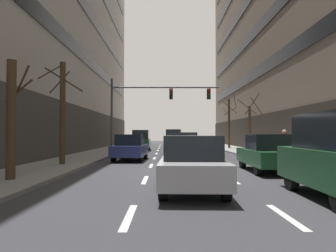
{
  "coord_description": "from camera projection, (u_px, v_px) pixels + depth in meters",
  "views": [
    {
      "loc": [
        -0.84,
        -14.29,
        1.64
      ],
      "look_at": [
        -0.61,
        10.47,
        2.26
      ],
      "focal_mm": 33.75,
      "sensor_mm": 36.0,
      "label": 1
    }
  ],
  "objects": [
    {
      "name": "car_driving_5",
      "position": [
        192.0,
        164.0,
        9.0
      ],
      "size": [
        1.95,
        4.32,
        1.59
      ],
      "color": "black",
      "rests_on": "ground"
    },
    {
      "name": "lane_stripe_l2_s8",
      "position": [
        186.0,
        148.0,
        36.26
      ],
      "size": [
        0.16,
        2.0,
        0.01
      ],
      "primitive_type": "cube",
      "color": "silver",
      "rests_on": "ground"
    },
    {
      "name": "lane_stripe_l2_s2",
      "position": [
        286.0,
        216.0,
        6.27
      ],
      "size": [
        0.16,
        2.0,
        0.01
      ],
      "primitive_type": "cube",
      "color": "silver",
      "rests_on": "ground"
    },
    {
      "name": "lane_stripe_l2_s3",
      "position": [
        232.0,
        180.0,
        11.27
      ],
      "size": [
        0.16,
        2.0,
        0.01
      ],
      "primitive_type": "cube",
      "color": "silver",
      "rests_on": "ground"
    },
    {
      "name": "ground_plane",
      "position": [
        184.0,
        170.0,
        14.26
      ],
      "size": [
        120.0,
        120.0,
        0.0
      ],
      "primitive_type": "plane",
      "color": "#38383D"
    },
    {
      "name": "street_tree_3",
      "position": [
        229.0,
        122.0,
        33.61
      ],
      "size": [
        1.65,
        1.74,
        5.92
      ],
      "color": "#4C3823",
      "rests_on": "sidewalk_right"
    },
    {
      "name": "lane_stripe_l1_s5",
      "position": [
        154.0,
        158.0,
        21.24
      ],
      "size": [
        0.16,
        2.0,
        0.01
      ],
      "primitive_type": "cube",
      "color": "silver",
      "rests_on": "ground"
    },
    {
      "name": "lane_stripe_l1_s6",
      "position": [
        156.0,
        154.0,
        26.24
      ],
      "size": [
        0.16,
        2.0,
        0.01
      ],
      "primitive_type": "cube",
      "color": "silver",
      "rests_on": "ground"
    },
    {
      "name": "lane_stripe_l2_s5",
      "position": [
        201.0,
        158.0,
        21.27
      ],
      "size": [
        0.16,
        2.0,
        0.01
      ],
      "primitive_type": "cube",
      "color": "silver",
      "rests_on": "ground"
    },
    {
      "name": "lane_stripe_l1_s2",
      "position": [
        129.0,
        217.0,
        6.25
      ],
      "size": [
        0.16,
        2.0,
        0.01
      ],
      "primitive_type": "cube",
      "color": "silver",
      "rests_on": "ground"
    },
    {
      "name": "lane_stripe_l1_s8",
      "position": [
        159.0,
        148.0,
        36.23
      ],
      "size": [
        0.16,
        2.0,
        0.01
      ],
      "primitive_type": "cube",
      "color": "silver",
      "rests_on": "ground"
    },
    {
      "name": "car_driving_0",
      "position": [
        173.0,
        139.0,
        35.04
      ],
      "size": [
        1.86,
        4.41,
        2.13
      ],
      "color": "black",
      "rests_on": "ground"
    },
    {
      "name": "lane_stripe_l1_s7",
      "position": [
        158.0,
        150.0,
        31.24
      ],
      "size": [
        0.16,
        2.0,
        0.01
      ],
      "primitive_type": "cube",
      "color": "silver",
      "rests_on": "ground"
    },
    {
      "name": "car_driving_1",
      "position": [
        182.0,
        147.0,
        18.54
      ],
      "size": [
        2.04,
        4.65,
        1.73
      ],
      "color": "black",
      "rests_on": "ground"
    },
    {
      "name": "lane_stripe_l2_s10",
      "position": [
        181.0,
        145.0,
        46.26
      ],
      "size": [
        0.16,
        2.0,
        0.01
      ],
      "primitive_type": "cube",
      "color": "silver",
      "rests_on": "ground"
    },
    {
      "name": "pedestrian_0",
      "position": [
        284.0,
        143.0,
        17.44
      ],
      "size": [
        0.24,
        0.53,
        1.74
      ],
      "color": "black",
      "rests_on": "sidewalk_right"
    },
    {
      "name": "street_tree_1",
      "position": [
        10.0,
        116.0,
        10.5
      ],
      "size": [
        1.61,
        1.61,
        4.43
      ],
      "color": "#4C3823",
      "rests_on": "sidewalk_left"
    },
    {
      "name": "lane_stripe_l2_s7",
      "position": [
        189.0,
        150.0,
        31.27
      ],
      "size": [
        0.16,
        2.0,
        0.01
      ],
      "primitive_type": "cube",
      "color": "silver",
      "rests_on": "ground"
    },
    {
      "name": "car_driving_4",
      "position": [
        176.0,
        144.0,
        26.83
      ],
      "size": [
        1.85,
        4.34,
        1.62
      ],
      "color": "black",
      "rests_on": "ground"
    },
    {
      "name": "lane_stripe_l1_s3",
      "position": [
        145.0,
        180.0,
        11.24
      ],
      "size": [
        0.16,
        2.0,
        0.01
      ],
      "primitive_type": "cube",
      "color": "silver",
      "rests_on": "ground"
    },
    {
      "name": "lane_stripe_l2_s9",
      "position": [
        183.0,
        146.0,
        41.26
      ],
      "size": [
        0.16,
        2.0,
        0.01
      ],
      "primitive_type": "cube",
      "color": "silver",
      "rests_on": "ground"
    },
    {
      "name": "car_driving_2",
      "position": [
        141.0,
        140.0,
        31.2
      ],
      "size": [
        1.77,
        4.17,
        2.01
      ],
      "color": "black",
      "rests_on": "ground"
    },
    {
      "name": "lane_stripe_l1_s10",
      "position": [
        160.0,
        145.0,
        46.23
      ],
      "size": [
        0.16,
        2.0,
        0.01
      ],
      "primitive_type": "cube",
      "color": "silver",
      "rests_on": "ground"
    },
    {
      "name": "sidewalk_left",
      "position": [
        44.0,
        169.0,
        14.2
      ],
      "size": [
        3.25,
        80.0,
        0.14
      ],
      "primitive_type": "cube",
      "color": "gray",
      "rests_on": "ground"
    },
    {
      "name": "lane_stripe_l2_s6",
      "position": [
        194.0,
        154.0,
        26.27
      ],
      "size": [
        0.16,
        2.0,
        0.01
      ],
      "primitive_type": "cube",
      "color": "silver",
      "rests_on": "ground"
    },
    {
      "name": "traffic_signal_0",
      "position": [
        151.0,
        101.0,
        25.01
      ],
      "size": [
        8.65,
        0.35,
        5.89
      ],
      "color": "#4C4C51",
      "rests_on": "sidewalk_left"
    },
    {
      "name": "lane_stripe_l1_s4",
      "position": [
        151.0,
        166.0,
        16.24
      ],
      "size": [
        0.16,
        2.0,
        0.01
      ],
      "primitive_type": "cube",
      "color": "silver",
      "rests_on": "ground"
    },
    {
      "name": "car_driving_3",
      "position": [
        130.0,
        148.0,
        19.48
      ],
      "size": [
        2.0,
        4.38,
        1.61
      ],
      "color": "black",
      "rests_on": "ground"
    },
    {
      "name": "street_tree_2",
      "position": [
        62.0,
        111.0,
        15.77
      ],
      "size": [
        2.22,
        2.22,
        5.14
      ],
      "color": "#4C3823",
      "rests_on": "sidewalk_left"
    },
    {
      "name": "lane_stripe_l2_s4",
      "position": [
        212.0,
        166.0,
        16.27
      ],
      "size": [
        0.16,
        2.0,
        0.01
      ],
      "primitive_type": "cube",
      "color": "silver",
      "rests_on": "ground"
    },
    {
      "name": "lane_stripe_l1_s9",
      "position": [
        160.0,
        146.0,
        41.23
      ],
      "size": [
        0.16,
        2.0,
        0.01
      ],
      "primitive_type": "cube",
      "color": "silver",
      "rests_on": "ground"
    },
    {
      "name": "sidewalk_right",
      "position": [
        322.0,
        168.0,
        14.32
      ],
      "size": [
        3.25,
        80.0,
        0.14
      ],
      "primitive_type": "cube",
      "color": "gray",
      "rests_on": "ground"
    },
    {
      "name": "car_parked_1",
      "position": [
        268.0,
        153.0,
        13.69
      ],
      "size": [
        1.89,
        4.37,
        1.63
      ],
      "color": "black",
      "rests_on": "ground"
    },
    {
      "name": "street_tree_0",
      "position": [
        250.0,
        126.0,
        25.39
      ],
      "size": [
        2.04,
        1.94,
        4.83
      ],
      "color": "#4C3823",
      "rests_on": "sidewalk_right"
    }
  ]
}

